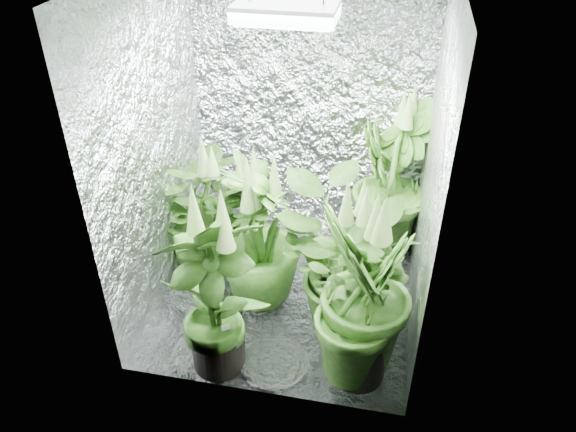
# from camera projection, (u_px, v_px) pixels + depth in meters

# --- Properties ---
(ground) EXTENTS (1.60, 1.60, 0.00)m
(ground) POSITION_uv_depth(u_px,v_px,m) (287.00, 294.00, 3.73)
(ground) COLOR silver
(ground) RESTS_ON ground
(walls) EXTENTS (1.62, 1.62, 2.00)m
(walls) POSITION_uv_depth(u_px,v_px,m) (286.00, 162.00, 3.17)
(walls) COLOR silver
(walls) RESTS_ON ground
(grow_lamp) EXTENTS (0.50, 0.30, 0.22)m
(grow_lamp) POSITION_uv_depth(u_px,v_px,m) (286.00, 12.00, 2.70)
(grow_lamp) COLOR gray
(grow_lamp) RESTS_ON ceiling
(plant_a) EXTENTS (0.81, 0.81, 0.95)m
(plant_a) POSITION_uv_depth(u_px,v_px,m) (202.00, 207.00, 3.80)
(plant_a) COLOR black
(plant_a) RESTS_ON ground
(plant_b) EXTENTS (0.58, 0.58, 0.90)m
(plant_b) POSITION_uv_depth(u_px,v_px,m) (252.00, 213.00, 3.79)
(plant_b) COLOR black
(plant_b) RESTS_ON ground
(plant_c) EXTENTS (0.70, 0.70, 1.23)m
(plant_c) POSITION_uv_depth(u_px,v_px,m) (389.00, 181.00, 3.83)
(plant_c) COLOR black
(plant_c) RESTS_ON ground
(plant_d) EXTENTS (0.73, 0.73, 1.03)m
(plant_d) POSITION_uv_depth(u_px,v_px,m) (259.00, 240.00, 3.45)
(plant_d) COLOR black
(plant_d) RESTS_ON ground
(plant_e) EXTENTS (1.07, 1.07, 1.05)m
(plant_e) POSITION_uv_depth(u_px,v_px,m) (351.00, 265.00, 3.21)
(plant_e) COLOR black
(plant_e) RESTS_ON ground
(plant_f) EXTENTS (0.77, 0.77, 1.16)m
(plant_f) POSITION_uv_depth(u_px,v_px,m) (213.00, 293.00, 2.96)
(plant_f) COLOR black
(plant_f) RESTS_ON ground
(plant_g) EXTENTS (0.68, 0.68, 1.21)m
(plant_g) POSITION_uv_depth(u_px,v_px,m) (364.00, 299.00, 2.88)
(plant_g) COLOR black
(plant_g) RESTS_ON ground
(circulation_fan) EXTENTS (0.18, 0.35, 0.40)m
(circulation_fan) POSITION_uv_depth(u_px,v_px,m) (378.00, 270.00, 3.68)
(circulation_fan) COLOR black
(circulation_fan) RESTS_ON ground
(plant_label) EXTENTS (0.05, 0.05, 0.08)m
(plant_label) POSITION_uv_depth(u_px,v_px,m) (226.00, 331.00, 3.05)
(plant_label) COLOR white
(plant_label) RESTS_ON plant_f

